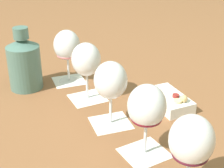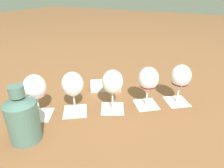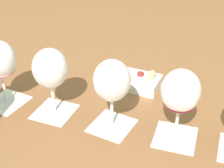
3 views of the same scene
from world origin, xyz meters
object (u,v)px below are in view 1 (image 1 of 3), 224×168
wine_glass_2 (111,83)px  ceramic_vase (24,63)px  wine_glass_4 (191,143)px  snack_dish (169,100)px  wine_glass_1 (86,62)px  wine_glass_3 (147,109)px  wine_glass_0 (67,47)px

wine_glass_2 → ceramic_vase: size_ratio=0.87×
wine_glass_4 → snack_dish: wine_glass_4 is taller
wine_glass_1 → wine_glass_4: (0.30, -0.38, 0.00)m
wine_glass_1 → ceramic_vase: bearing=168.3°
wine_glass_3 → wine_glass_4: (0.09, -0.12, 0.00)m
wine_glass_2 → wine_glass_4: same height
wine_glass_0 → wine_glass_2: size_ratio=1.00×
snack_dish → wine_glass_0: bearing=160.5°
wine_glass_0 → ceramic_vase: (-0.13, -0.07, -0.04)m
wine_glass_3 → snack_dish: bearing=77.1°
wine_glass_2 → snack_dish: wine_glass_2 is taller
wine_glass_0 → wine_glass_3: bearing=-51.8°
wine_glass_0 → wine_glass_1: bearing=-51.4°
wine_glass_4 → wine_glass_0: bearing=128.2°
ceramic_vase → wine_glass_2: bearing=-29.6°
wine_glass_4 → snack_dish: (-0.04, 0.37, -0.11)m
wine_glass_1 → snack_dish: size_ratio=1.02×
ceramic_vase → wine_glass_0: bearing=28.9°
wine_glass_4 → ceramic_vase: (-0.52, 0.42, -0.04)m
wine_glass_4 → ceramic_vase: bearing=140.7°
wine_glass_1 → wine_glass_4: same height
wine_glass_0 → wine_glass_2: 0.32m
ceramic_vase → wine_glass_4: bearing=-39.3°
wine_glass_4 → snack_dish: 0.39m
wine_glass_3 → snack_dish: size_ratio=1.02×
wine_glass_1 → wine_glass_3: same height
wine_glass_0 → ceramic_vase: ceramic_vase is taller
wine_glass_1 → wine_glass_2: bearing=-54.3°
wine_glass_0 → wine_glass_3: 0.48m
wine_glass_2 → wine_glass_4: size_ratio=1.00×
wine_glass_2 → wine_glass_4: bearing=-50.7°
wine_glass_0 → ceramic_vase: bearing=-151.1°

